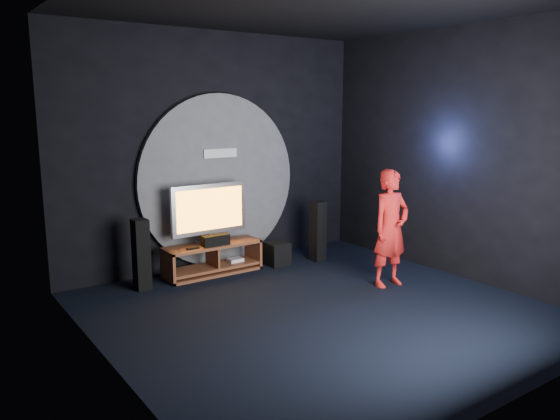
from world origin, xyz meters
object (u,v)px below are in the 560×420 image
(media_console, at_px, (213,261))
(tower_speaker_right, at_px, (318,231))
(player, at_px, (391,228))
(subwoofer, at_px, (277,254))
(tower_speaker_left, at_px, (141,255))
(tv, at_px, (209,211))

(media_console, height_order, tower_speaker_right, tower_speaker_right)
(media_console, xyz_separation_m, player, (1.73, -1.84, 0.60))
(tower_speaker_right, xyz_separation_m, subwoofer, (-0.66, 0.18, -0.30))
(subwoofer, bearing_deg, tower_speaker_left, 177.16)
(media_console, distance_m, player, 2.59)
(media_console, height_order, tower_speaker_left, tower_speaker_left)
(tower_speaker_left, bearing_deg, subwoofer, -2.84)
(subwoofer, distance_m, player, 1.92)
(tower_speaker_right, height_order, subwoofer, tower_speaker_right)
(player, bearing_deg, tower_speaker_left, 150.18)
(media_console, relative_size, player, 0.91)
(subwoofer, height_order, player, player)
(tv, height_order, tower_speaker_right, tv)
(tower_speaker_left, relative_size, subwoofer, 2.68)
(media_console, xyz_separation_m, tv, (-0.01, 0.07, 0.73))
(player, bearing_deg, tv, 134.57)
(tower_speaker_left, relative_size, tower_speaker_right, 1.00)
(tower_speaker_right, bearing_deg, media_console, 168.41)
(tv, xyz_separation_m, player, (1.73, -1.91, -0.13))
(media_console, bearing_deg, player, -46.85)
(tower_speaker_left, bearing_deg, media_console, 3.32)
(tower_speaker_left, xyz_separation_m, subwoofer, (2.12, -0.11, -0.30))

